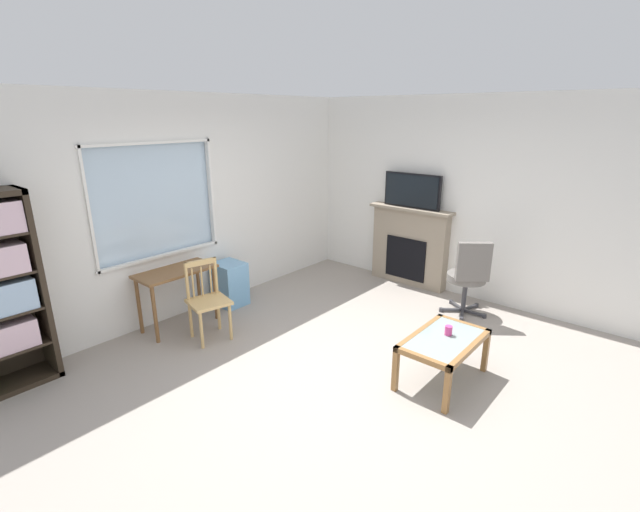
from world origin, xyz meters
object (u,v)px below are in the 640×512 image
wooden_chair (207,300)px  office_chair (469,274)px  sippy_cup (448,330)px  coffee_table (444,345)px  desk_under_window (176,280)px  fireplace (409,246)px  tv (412,191)px  plastic_drawer_unit (230,284)px

wooden_chair → office_chair: bearing=-38.8°
sippy_cup → coffee_table: bearing=-179.0°
desk_under_window → fireplace: (3.04, -1.36, -0.01)m
tv → coffee_table: size_ratio=0.96×
desk_under_window → sippy_cup: 3.11m
office_chair → tv: bearing=66.1°
desk_under_window → coffee_table: 3.09m
plastic_drawer_unit → sippy_cup: (0.25, -2.97, 0.21)m
wooden_chair → sippy_cup: 2.61m
fireplace → office_chair: size_ratio=1.27×
desk_under_window → office_chair: bearing=-44.7°
plastic_drawer_unit → office_chair: office_chair is taller
fireplace → coffee_table: fireplace is taller
desk_under_window → plastic_drawer_unit: size_ratio=1.57×
office_chair → sippy_cup: size_ratio=11.11×
fireplace → office_chair: (-0.52, -1.14, -0.03)m
plastic_drawer_unit → office_chair: 3.09m
sippy_cup → desk_under_window: bearing=109.8°
fireplace → sippy_cup: size_ratio=14.08×
desk_under_window → sippy_cup: desk_under_window is taller
wooden_chair → coffee_table: bearing=-69.1°
tv → coffee_table: tv is taller
fireplace → sippy_cup: fireplace is taller
desk_under_window → sippy_cup: (1.05, -2.92, -0.09)m
fireplace → coffee_table: bearing=-142.9°
desk_under_window → fireplace: size_ratio=0.72×
wooden_chair → office_chair: office_chair is taller
plastic_drawer_unit → fireplace: size_ratio=0.46×
desk_under_window → fireplace: bearing=-24.1°
plastic_drawer_unit → office_chair: (1.72, -2.55, 0.26)m
plastic_drawer_unit → office_chair: size_ratio=0.58×
fireplace → plastic_drawer_unit: bearing=147.9°
fireplace → sippy_cup: (-1.99, -1.56, -0.09)m
wooden_chair → tv: 3.23m
office_chair → sippy_cup: (-1.47, -0.43, -0.06)m
wooden_chair → tv: (2.97, -0.84, 0.94)m
tv → coffee_table: (-2.05, -1.56, -1.03)m
sippy_cup → fireplace: bearing=38.1°
plastic_drawer_unit → tv: (2.23, -1.41, 1.12)m
coffee_table → sippy_cup: (0.08, 0.00, 0.12)m
sippy_cup → plastic_drawer_unit: bearing=94.9°
desk_under_window → wooden_chair: wooden_chair is taller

